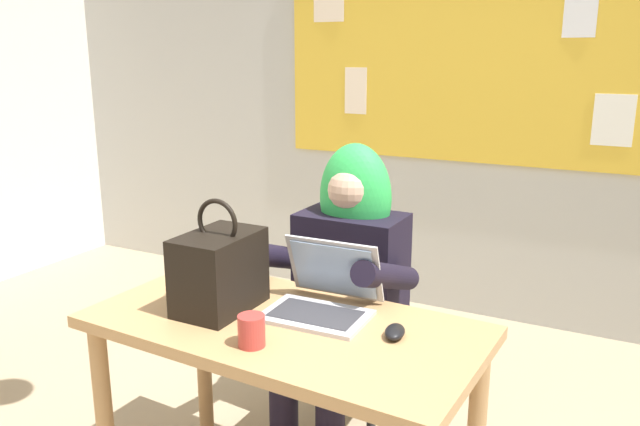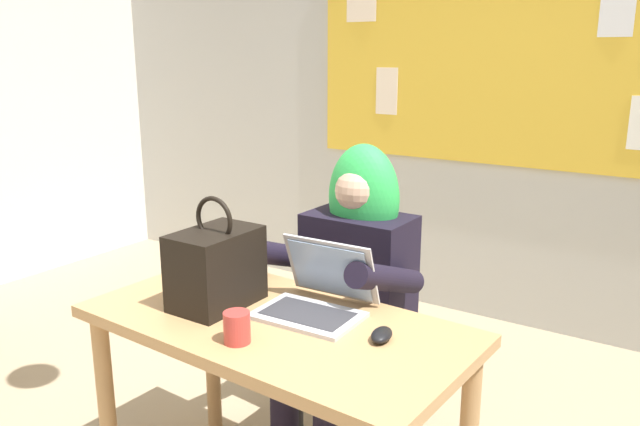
{
  "view_description": "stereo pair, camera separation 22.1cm",
  "coord_description": "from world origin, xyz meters",
  "px_view_note": "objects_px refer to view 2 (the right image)",
  "views": [
    {
      "loc": [
        0.89,
        -1.56,
        1.58
      ],
      "look_at": [
        -0.1,
        0.34,
        1.03
      ],
      "focal_mm": 35.55,
      "sensor_mm": 36.0,
      "label": 1
    },
    {
      "loc": [
        1.08,
        -1.45,
        1.58
      ],
      "look_at": [
        -0.1,
        0.34,
        1.03
      ],
      "focal_mm": 35.55,
      "sensor_mm": 36.0,
      "label": 2
    }
  ],
  "objects_px": {
    "person_costumed": "(350,275)",
    "laptop": "(316,297)",
    "computer_mouse": "(382,335)",
    "coffee_mug": "(237,327)",
    "chair_at_desk": "(364,318)",
    "handbag": "(216,267)",
    "desk_main": "(275,350)"
  },
  "relations": [
    {
      "from": "desk_main",
      "to": "coffee_mug",
      "type": "bearing_deg",
      "value": -87.57
    },
    {
      "from": "desk_main",
      "to": "coffee_mug",
      "type": "height_order",
      "value": "coffee_mug"
    },
    {
      "from": "coffee_mug",
      "to": "handbag",
      "type": "bearing_deg",
      "value": 143.21
    },
    {
      "from": "laptop",
      "to": "desk_main",
      "type": "bearing_deg",
      "value": -122.32
    },
    {
      "from": "person_costumed",
      "to": "coffee_mug",
      "type": "distance_m",
      "value": 0.75
    },
    {
      "from": "chair_at_desk",
      "to": "laptop",
      "type": "relative_size",
      "value": 2.56
    },
    {
      "from": "chair_at_desk",
      "to": "person_costumed",
      "type": "xyz_separation_m",
      "value": [
        0.0,
        -0.13,
        0.23
      ]
    },
    {
      "from": "coffee_mug",
      "to": "person_costumed",
      "type": "bearing_deg",
      "value": 94.21
    },
    {
      "from": "chair_at_desk",
      "to": "computer_mouse",
      "type": "height_order",
      "value": "chair_at_desk"
    },
    {
      "from": "desk_main",
      "to": "handbag",
      "type": "xyz_separation_m",
      "value": [
        -0.24,
        -0.01,
        0.24
      ]
    },
    {
      "from": "person_costumed",
      "to": "computer_mouse",
      "type": "xyz_separation_m",
      "value": [
        0.4,
        -0.5,
        0.04
      ]
    },
    {
      "from": "person_costumed",
      "to": "laptop",
      "type": "distance_m",
      "value": 0.45
    },
    {
      "from": "person_costumed",
      "to": "chair_at_desk",
      "type": "bearing_deg",
      "value": -178.07
    },
    {
      "from": "chair_at_desk",
      "to": "laptop",
      "type": "distance_m",
      "value": 0.64
    },
    {
      "from": "laptop",
      "to": "coffee_mug",
      "type": "bearing_deg",
      "value": -103.86
    },
    {
      "from": "computer_mouse",
      "to": "handbag",
      "type": "height_order",
      "value": "handbag"
    },
    {
      "from": "laptop",
      "to": "computer_mouse",
      "type": "height_order",
      "value": "laptop"
    },
    {
      "from": "handbag",
      "to": "computer_mouse",
      "type": "bearing_deg",
      "value": 6.18
    },
    {
      "from": "desk_main",
      "to": "coffee_mug",
      "type": "distance_m",
      "value": 0.25
    },
    {
      "from": "computer_mouse",
      "to": "coffee_mug",
      "type": "relative_size",
      "value": 1.09
    },
    {
      "from": "person_costumed",
      "to": "computer_mouse",
      "type": "distance_m",
      "value": 0.64
    },
    {
      "from": "desk_main",
      "to": "person_costumed",
      "type": "bearing_deg",
      "value": 94.83
    },
    {
      "from": "desk_main",
      "to": "person_costumed",
      "type": "xyz_separation_m",
      "value": [
        -0.05,
        0.55,
        0.08
      ]
    },
    {
      "from": "handbag",
      "to": "coffee_mug",
      "type": "height_order",
      "value": "handbag"
    },
    {
      "from": "person_costumed",
      "to": "handbag",
      "type": "relative_size",
      "value": 3.26
    },
    {
      "from": "laptop",
      "to": "computer_mouse",
      "type": "xyz_separation_m",
      "value": [
        0.28,
        -0.07,
        -0.03
      ]
    },
    {
      "from": "handbag",
      "to": "coffee_mug",
      "type": "bearing_deg",
      "value": -36.79
    },
    {
      "from": "computer_mouse",
      "to": "laptop",
      "type": "bearing_deg",
      "value": 153.47
    },
    {
      "from": "chair_at_desk",
      "to": "handbag",
      "type": "xyz_separation_m",
      "value": [
        -0.19,
        -0.69,
        0.39
      ]
    },
    {
      "from": "laptop",
      "to": "computer_mouse",
      "type": "relative_size",
      "value": 3.32
    },
    {
      "from": "desk_main",
      "to": "computer_mouse",
      "type": "height_order",
      "value": "computer_mouse"
    },
    {
      "from": "person_costumed",
      "to": "laptop",
      "type": "relative_size",
      "value": 3.57
    }
  ]
}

